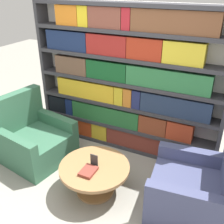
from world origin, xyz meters
name	(u,v)px	position (x,y,z in m)	size (l,w,h in m)	color
ground_plane	(79,201)	(0.00, 0.00, 0.00)	(14.00, 14.00, 0.00)	gray
bookshelf	(126,83)	(0.00, 1.34, 1.03)	(2.73, 0.30, 2.09)	silver
armchair_left	(34,139)	(-1.04, 0.47, 0.29)	(0.98, 0.97, 0.92)	#336047
armchair_right	(196,189)	(1.22, 0.47, 0.29)	(0.95, 0.93, 0.92)	#42476B
coffee_table	(95,173)	(0.09, 0.24, 0.27)	(0.83, 0.83, 0.38)	olive
table_sign	(94,161)	(0.09, 0.24, 0.45)	(0.09, 0.06, 0.16)	black
stray_book	(88,171)	(0.09, 0.11, 0.40)	(0.16, 0.21, 0.03)	brown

